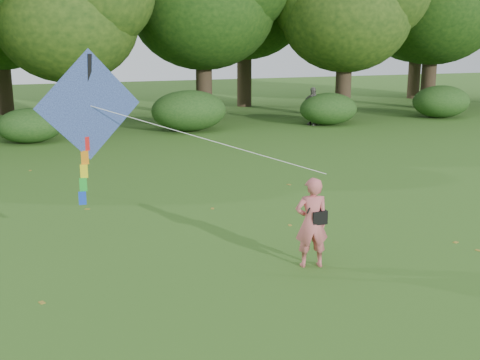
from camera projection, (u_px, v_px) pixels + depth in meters
name	position (u px, v px, depth m)	size (l,w,h in m)	color
ground	(300.00, 285.00, 10.62)	(100.00, 100.00, 0.00)	#265114
man_kite_flyer	(312.00, 223.00, 11.32)	(0.64, 0.42, 1.74)	#CB5F62
bystander_right	(312.00, 106.00, 29.53)	(1.10, 0.46, 1.87)	#615D56
crossbody_bag	(318.00, 216.00, 11.30)	(0.43, 0.20, 0.70)	black
flying_kite	(90.00, 109.00, 11.05)	(5.03, 2.04, 2.91)	#2941B1
tree_line	(136.00, 10.00, 30.74)	(54.70, 15.30, 9.48)	#3A2D1E
shrub_band	(109.00, 117.00, 26.22)	(39.15, 3.22, 1.88)	#264919
fallen_leaves	(237.00, 226.00, 13.93)	(11.02, 14.70, 0.01)	olive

